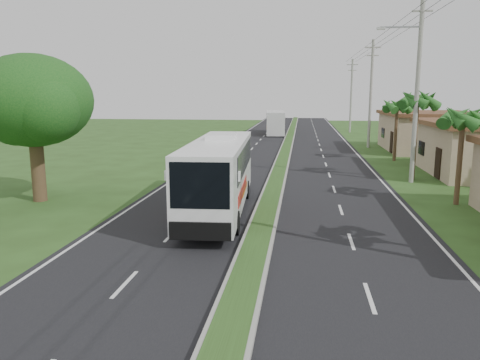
# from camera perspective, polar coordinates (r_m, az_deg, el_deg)

# --- Properties ---
(ground) EXTENTS (180.00, 180.00, 0.00)m
(ground) POSITION_cam_1_polar(r_m,az_deg,el_deg) (13.63, 0.37, -13.42)
(ground) COLOR #294419
(ground) RESTS_ON ground
(road_asphalt) EXTENTS (14.00, 160.00, 0.02)m
(road_asphalt) POSITION_cam_1_polar(r_m,az_deg,el_deg) (32.87, 4.74, 0.74)
(road_asphalt) COLOR black
(road_asphalt) RESTS_ON ground
(median_strip) EXTENTS (1.20, 160.00, 0.18)m
(median_strip) POSITION_cam_1_polar(r_m,az_deg,el_deg) (32.86, 4.74, 0.90)
(median_strip) COLOR gray
(median_strip) RESTS_ON ground
(lane_edge_left) EXTENTS (0.12, 160.00, 0.01)m
(lane_edge_left) POSITION_cam_1_polar(r_m,az_deg,el_deg) (33.86, -6.66, 0.97)
(lane_edge_left) COLOR silver
(lane_edge_left) RESTS_ON ground
(lane_edge_right) EXTENTS (0.12, 160.00, 0.01)m
(lane_edge_right) POSITION_cam_1_polar(r_m,az_deg,el_deg) (33.24, 16.35, 0.44)
(lane_edge_right) COLOR silver
(lane_edge_right) RESTS_ON ground
(shop_far) EXTENTS (8.60, 11.60, 3.82)m
(shop_far) POSITION_cam_1_polar(r_m,az_deg,el_deg) (50.08, 22.03, 5.55)
(shop_far) COLOR tan
(shop_far) RESTS_ON ground
(palm_verge_b) EXTENTS (2.40, 2.40, 5.05)m
(palm_verge_b) POSITION_cam_1_polar(r_m,az_deg,el_deg) (25.63, 25.56, 6.83)
(palm_verge_b) COLOR #473321
(palm_verge_b) RESTS_ON ground
(palm_verge_c) EXTENTS (2.40, 2.40, 5.85)m
(palm_verge_c) POSITION_cam_1_polar(r_m,az_deg,el_deg) (32.20, 20.83, 9.05)
(palm_verge_c) COLOR #473321
(palm_verge_c) RESTS_ON ground
(palm_verge_d) EXTENTS (2.40, 2.40, 5.25)m
(palm_verge_d) POSITION_cam_1_polar(r_m,az_deg,el_deg) (41.12, 18.62, 8.53)
(palm_verge_d) COLOR #473321
(palm_verge_d) RESTS_ON ground
(shade_tree) EXTENTS (6.30, 6.00, 7.54)m
(shade_tree) POSITION_cam_1_polar(r_m,az_deg,el_deg) (26.24, -24.12, 8.47)
(shade_tree) COLOR #473321
(shade_tree) RESTS_ON ground
(utility_pole_b) EXTENTS (3.20, 0.28, 12.00)m
(utility_pole_b) POSITION_cam_1_polar(r_m,az_deg,el_deg) (31.16, 20.78, 11.12)
(utility_pole_b) COLOR gray
(utility_pole_b) RESTS_ON ground
(utility_pole_c) EXTENTS (1.60, 0.28, 11.00)m
(utility_pole_c) POSITION_cam_1_polar(r_m,az_deg,el_deg) (50.85, 15.66, 10.21)
(utility_pole_c) COLOR gray
(utility_pole_c) RESTS_ON ground
(utility_pole_d) EXTENTS (1.60, 0.28, 10.50)m
(utility_pole_d) POSITION_cam_1_polar(r_m,az_deg,el_deg) (70.72, 13.40, 10.05)
(utility_pole_d) COLOR gray
(utility_pole_d) RESTS_ON ground
(coach_bus_main) EXTENTS (2.98, 11.41, 3.65)m
(coach_bus_main) POSITION_cam_1_polar(r_m,az_deg,el_deg) (21.90, -2.54, 1.20)
(coach_bus_main) COLOR white
(coach_bus_main) RESTS_ON ground
(coach_bus_far) EXTENTS (3.15, 10.99, 3.16)m
(coach_bus_far) POSITION_cam_1_polar(r_m,az_deg,el_deg) (66.34, 4.31, 7.16)
(coach_bus_far) COLOR silver
(coach_bus_far) RESTS_ON ground
(motorcyclist) EXTENTS (1.62, 0.76, 2.24)m
(motorcyclist) POSITION_cam_1_polar(r_m,az_deg,el_deg) (22.80, -1.58, -1.43)
(motorcyclist) COLOR black
(motorcyclist) RESTS_ON ground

